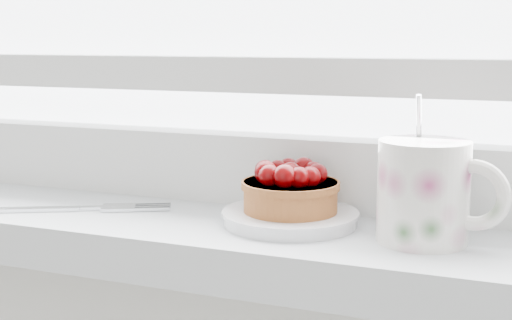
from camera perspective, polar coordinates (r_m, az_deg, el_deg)
The scene contains 4 objects.
saucer at distance 0.65m, azimuth 2.76°, elevation -4.63°, with size 0.12×0.12×0.01m, color white.
raspberry_tart at distance 0.64m, azimuth 2.75°, elevation -2.30°, with size 0.09×0.09×0.05m.
floral_mug at distance 0.60m, azimuth 13.50°, elevation -2.33°, with size 0.11×0.08×0.12m.
fork at distance 0.72m, azimuth -15.29°, elevation -3.78°, with size 0.20×0.11×0.00m.
Camera 1 is at (0.23, 1.30, 1.11)m, focal length 50.00 mm.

